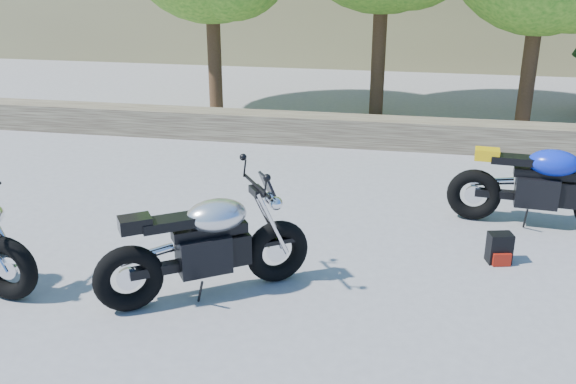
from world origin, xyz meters
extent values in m
plane|color=gray|center=(0.00, 0.00, 0.00)|extent=(90.00, 90.00, 0.00)
cube|color=#493C30|center=(0.00, 5.50, 0.25)|extent=(22.00, 0.55, 0.50)
cylinder|color=#382314|center=(-2.50, 7.20, 1.51)|extent=(0.28, 0.28, 3.02)
cylinder|color=#382314|center=(0.80, 7.60, 1.68)|extent=(0.28, 0.28, 3.36)
cylinder|color=#382314|center=(3.60, 7.00, 1.46)|extent=(0.28, 0.28, 2.91)
torus|color=black|center=(0.21, 0.35, 0.34)|extent=(0.66, 0.51, 0.67)
torus|color=black|center=(-1.06, -0.49, 0.34)|extent=(0.66, 0.51, 0.67)
cylinder|color=silver|center=(0.21, 0.35, 0.34)|extent=(0.22, 0.16, 0.23)
cylinder|color=silver|center=(-1.06, -0.49, 0.34)|extent=(0.22, 0.16, 0.23)
cube|color=black|center=(-0.44, -0.08, 0.46)|extent=(0.60, 0.54, 0.38)
cube|color=black|center=(-0.38, -0.04, 0.70)|extent=(0.71, 0.55, 0.11)
ellipsoid|color=silver|center=(-0.32, 0.00, 0.84)|extent=(0.73, 0.67, 0.32)
cube|color=black|center=(-0.70, -0.25, 0.84)|extent=(0.57, 0.48, 0.09)
cube|color=black|center=(-0.97, -0.43, 0.89)|extent=(0.36, 0.34, 0.14)
cylinder|color=black|center=(0.03, 0.23, 1.09)|extent=(0.41, 0.60, 0.03)
sphere|color=silver|center=(0.18, 0.33, 0.91)|extent=(0.19, 0.19, 0.19)
torus|color=black|center=(-2.32, -0.51, 0.34)|extent=(0.69, 0.22, 0.67)
cylinder|color=silver|center=(-2.32, -0.51, 0.34)|extent=(0.23, 0.06, 0.23)
torus|color=black|center=(2.34, 2.42, 0.34)|extent=(0.69, 0.23, 0.67)
cylinder|color=silver|center=(2.34, 2.42, 0.34)|extent=(0.23, 0.06, 0.23)
cube|color=black|center=(3.07, 2.35, 0.46)|extent=(0.53, 0.36, 0.38)
cube|color=black|center=(3.14, 2.35, 0.69)|extent=(0.75, 0.23, 0.11)
ellipsoid|color=#0C23BF|center=(3.22, 2.34, 0.84)|extent=(0.64, 0.46, 0.32)
cube|color=black|center=(2.76, 2.38, 0.84)|extent=(0.54, 0.28, 0.09)
cube|color=gold|center=(2.44, 2.41, 0.88)|extent=(0.31, 0.24, 0.14)
cube|color=black|center=(2.54, 1.22, 0.17)|extent=(0.29, 0.24, 0.34)
cube|color=maroon|center=(2.56, 1.12, 0.08)|extent=(0.20, 0.08, 0.14)
camera|label=1|loc=(1.43, -5.49, 3.26)|focal=40.00mm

